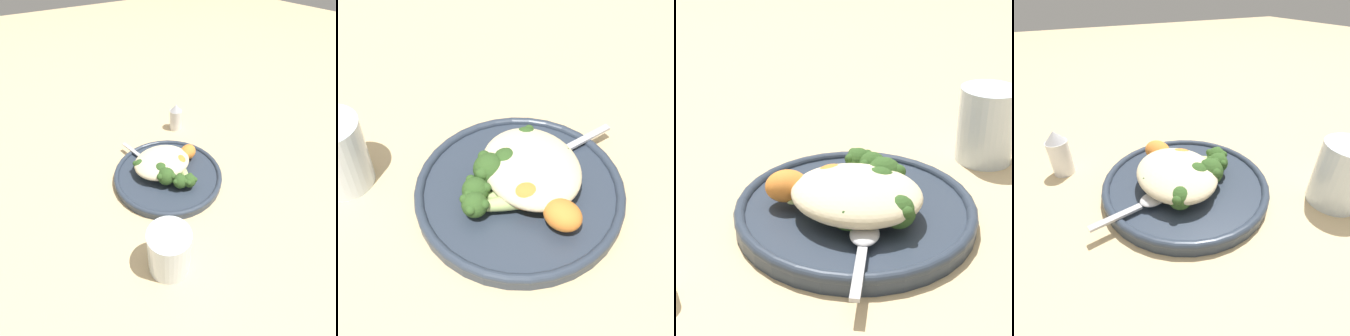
% 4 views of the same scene
% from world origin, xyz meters
% --- Properties ---
extents(ground_plane, '(4.00, 4.00, 0.00)m').
position_xyz_m(ground_plane, '(0.00, 0.00, 0.00)').
color(ground_plane, '#D6B784').
extents(plate, '(0.26, 0.26, 0.02)m').
position_xyz_m(plate, '(0.01, 0.02, 0.01)').
color(plate, '#2D3847').
rests_on(plate, ground_plane).
extents(quinoa_mound, '(0.13, 0.11, 0.04)m').
position_xyz_m(quinoa_mound, '(0.00, 0.03, 0.04)').
color(quinoa_mound, beige).
rests_on(quinoa_mound, plate).
extents(broccoli_stalk_0, '(0.08, 0.08, 0.03)m').
position_xyz_m(broccoli_stalk_0, '(0.00, 0.06, 0.04)').
color(broccoli_stalk_0, '#ADC675').
rests_on(broccoli_stalk_0, plate).
extents(broccoli_stalk_1, '(0.08, 0.04, 0.03)m').
position_xyz_m(broccoli_stalk_1, '(-0.00, 0.04, 0.04)').
color(broccoli_stalk_1, '#ADC675').
rests_on(broccoli_stalk_1, plate).
extents(broccoli_stalk_2, '(0.12, 0.05, 0.03)m').
position_xyz_m(broccoli_stalk_2, '(-0.03, 0.05, 0.04)').
color(broccoli_stalk_2, '#ADC675').
rests_on(broccoli_stalk_2, plate).
extents(broccoli_stalk_3, '(0.10, 0.05, 0.04)m').
position_xyz_m(broccoli_stalk_3, '(-0.01, 0.01, 0.04)').
color(broccoli_stalk_3, '#ADC675').
rests_on(broccoli_stalk_3, plate).
extents(broccoli_stalk_4, '(0.12, 0.09, 0.04)m').
position_xyz_m(broccoli_stalk_4, '(-0.01, -0.01, 0.04)').
color(broccoli_stalk_4, '#ADC675').
rests_on(broccoli_stalk_4, plate).
extents(broccoli_stalk_5, '(0.07, 0.10, 0.03)m').
position_xyz_m(broccoli_stalk_5, '(0.01, -0.03, 0.04)').
color(broccoli_stalk_5, '#ADC675').
rests_on(broccoli_stalk_5, plate).
extents(broccoli_stalk_6, '(0.05, 0.11, 0.03)m').
position_xyz_m(broccoli_stalk_6, '(0.02, -0.02, 0.03)').
color(broccoli_stalk_6, '#ADC675').
rests_on(broccoli_stalk_6, plate).
extents(sweet_potato_chunk_0, '(0.06, 0.05, 0.03)m').
position_xyz_m(sweet_potato_chunk_0, '(0.08, 0.03, 0.04)').
color(sweet_potato_chunk_0, orange).
rests_on(sweet_potato_chunk_0, plate).
extents(sweet_potato_chunk_1, '(0.06, 0.06, 0.04)m').
position_xyz_m(sweet_potato_chunk_1, '(0.03, 0.01, 0.04)').
color(sweet_potato_chunk_1, orange).
rests_on(sweet_potato_chunk_1, plate).
extents(spoon, '(0.03, 0.11, 0.01)m').
position_xyz_m(spoon, '(-0.02, 0.09, 0.03)').
color(spoon, '#B7B7BC').
rests_on(spoon, plate).
extents(water_glass, '(0.07, 0.07, 0.10)m').
position_xyz_m(water_glass, '(-0.12, -0.17, 0.05)').
color(water_glass, silver).
rests_on(water_glass, ground_plane).
extents(salt_shaker, '(0.03, 0.03, 0.08)m').
position_xyz_m(salt_shaker, '(0.14, 0.18, 0.04)').
color(salt_shaker, white).
rests_on(salt_shaker, ground_plane).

